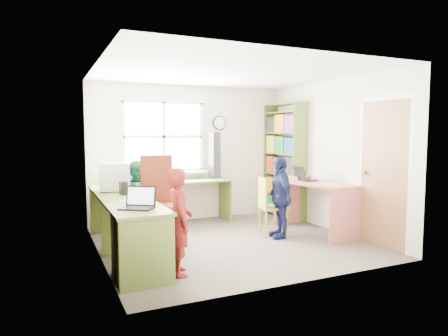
% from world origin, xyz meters
% --- Properties ---
extents(room, '(3.64, 3.44, 2.44)m').
position_xyz_m(room, '(0.01, 0.10, 1.22)').
color(room, '#4A423A').
rests_on(room, ground).
extents(l_desk, '(2.38, 2.95, 0.75)m').
position_xyz_m(l_desk, '(-1.31, -0.28, 0.46)').
color(l_desk, olive).
rests_on(l_desk, ground).
extents(right_desk, '(0.72, 1.42, 0.80)m').
position_xyz_m(right_desk, '(1.46, 0.00, 0.58)').
color(right_desk, '#CA6F65').
rests_on(right_desk, ground).
extents(bookshelf, '(0.30, 1.02, 2.10)m').
position_xyz_m(bookshelf, '(1.65, 1.19, 1.00)').
color(bookshelf, olive).
rests_on(bookshelf, ground).
extents(swivel_chair, '(0.66, 0.66, 1.24)m').
position_xyz_m(swivel_chair, '(-0.95, 0.44, 0.53)').
color(swivel_chair, black).
rests_on(swivel_chair, ground).
extents(wooden_chair, '(0.46, 0.46, 0.89)m').
position_xyz_m(wooden_chair, '(0.72, 0.16, 0.48)').
color(wooden_chair, '#AEAA3A').
rests_on(wooden_chair, ground).
extents(crt_monitor, '(0.45, 0.41, 0.40)m').
position_xyz_m(crt_monitor, '(-1.52, 0.63, 0.95)').
color(crt_monitor, '#B7B8BC').
rests_on(crt_monitor, l_desk).
extents(laptop_left, '(0.44, 0.42, 0.23)m').
position_xyz_m(laptop_left, '(-1.49, -0.79, 0.80)').
color(laptop_left, black).
rests_on(laptop_left, l_desk).
extents(laptop_right, '(0.31, 0.36, 0.23)m').
position_xyz_m(laptop_right, '(1.40, 0.24, 0.85)').
color(laptop_right, black).
rests_on(laptop_right, right_desk).
extents(speaker_a, '(0.10, 0.10, 0.17)m').
position_xyz_m(speaker_a, '(-1.47, 0.21, 0.84)').
color(speaker_a, black).
rests_on(speaker_a, l_desk).
extents(speaker_b, '(0.09, 0.09, 0.17)m').
position_xyz_m(speaker_b, '(-1.51, 0.84, 0.84)').
color(speaker_b, black).
rests_on(speaker_b, l_desk).
extents(cd_tower, '(0.20, 0.19, 0.83)m').
position_xyz_m(cd_tower, '(0.37, 1.49, 1.16)').
color(cd_tower, black).
rests_on(cd_tower, l_desk).
extents(game_box, '(0.33, 0.33, 0.06)m').
position_xyz_m(game_box, '(1.44, 0.43, 0.83)').
color(game_box, '#B3161A').
rests_on(game_box, right_desk).
extents(paper_a, '(0.27, 0.34, 0.00)m').
position_xyz_m(paper_a, '(-1.48, -0.30, 0.75)').
color(paper_a, beige).
rests_on(paper_a, l_desk).
extents(paper_b, '(0.35, 0.38, 0.00)m').
position_xyz_m(paper_b, '(1.52, -0.31, 0.80)').
color(paper_b, beige).
rests_on(paper_b, right_desk).
extents(potted_plant, '(0.21, 0.19, 0.33)m').
position_xyz_m(potted_plant, '(-0.67, 1.42, 0.91)').
color(potted_plant, '#2B6B2B').
rests_on(potted_plant, l_desk).
extents(person_red, '(0.34, 0.47, 1.18)m').
position_xyz_m(person_red, '(-1.08, -0.94, 0.59)').
color(person_red, maroon).
rests_on(person_red, ground).
extents(person_green, '(0.57, 0.66, 1.17)m').
position_xyz_m(person_green, '(-1.16, 0.71, 0.58)').
color(person_green, '#286634').
rests_on(person_green, ground).
extents(person_navy, '(0.42, 0.76, 1.22)m').
position_xyz_m(person_navy, '(0.78, -0.05, 0.61)').
color(person_navy, '#141B40').
rests_on(person_navy, ground).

